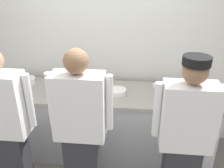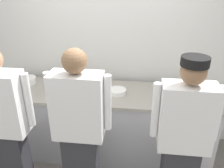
# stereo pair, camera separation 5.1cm
# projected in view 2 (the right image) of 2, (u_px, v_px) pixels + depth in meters

# --- Properties ---
(wall_back) EXTENTS (4.43, 0.10, 2.62)m
(wall_back) POSITION_uv_depth(u_px,v_px,m) (107.00, 50.00, 3.23)
(wall_back) COLOR silver
(wall_back) RESTS_ON ground
(prep_counter) EXTENTS (2.82, 0.74, 0.92)m
(prep_counter) POSITION_uv_depth(u_px,v_px,m) (102.00, 122.00, 3.13)
(prep_counter) COLOR #B2B2B7
(prep_counter) RESTS_ON ground
(chef_near_left) EXTENTS (0.61, 0.24, 1.68)m
(chef_near_left) POSITION_uv_depth(u_px,v_px,m) (5.00, 125.00, 2.33)
(chef_near_left) COLOR #2D2D33
(chef_near_left) RESTS_ON ground
(chef_center) EXTENTS (0.62, 0.24, 1.70)m
(chef_center) POSITION_uv_depth(u_px,v_px,m) (79.00, 129.00, 2.27)
(chef_center) COLOR #2D2D33
(chef_center) RESTS_ON ground
(chef_far_right) EXTENTS (0.60, 0.24, 1.67)m
(chef_far_right) POSITION_uv_depth(u_px,v_px,m) (183.00, 138.00, 2.14)
(chef_far_right) COLOR #2D2D33
(chef_far_right) RESTS_ON ground
(plate_stack_front) EXTENTS (0.22, 0.22, 0.08)m
(plate_stack_front) POSITION_uv_depth(u_px,v_px,m) (28.00, 80.00, 3.16)
(plate_stack_front) COLOR white
(plate_stack_front) RESTS_ON prep_counter
(plate_stack_rear) EXTENTS (0.22, 0.22, 0.06)m
(plate_stack_rear) POSITION_uv_depth(u_px,v_px,m) (117.00, 92.00, 2.88)
(plate_stack_rear) COLOR white
(plate_stack_rear) RESTS_ON prep_counter
(mixing_bowl_steel) EXTENTS (0.33, 0.33, 0.10)m
(mixing_bowl_steel) POSITION_uv_depth(u_px,v_px,m) (62.00, 87.00, 2.94)
(mixing_bowl_steel) COLOR #B7BABF
(mixing_bowl_steel) RESTS_ON prep_counter
(sheet_tray) EXTENTS (0.45, 0.39, 0.02)m
(sheet_tray) POSITION_uv_depth(u_px,v_px,m) (179.00, 92.00, 2.90)
(sheet_tray) COLOR #B7BABF
(sheet_tray) RESTS_ON prep_counter
(squeeze_bottle_primary) EXTENTS (0.06, 0.06, 0.19)m
(squeeze_bottle_primary) POSITION_uv_depth(u_px,v_px,m) (94.00, 80.00, 3.05)
(squeeze_bottle_primary) COLOR red
(squeeze_bottle_primary) RESTS_ON prep_counter
(squeeze_bottle_secondary) EXTENTS (0.05, 0.05, 0.20)m
(squeeze_bottle_secondary) POSITION_uv_depth(u_px,v_px,m) (101.00, 89.00, 2.79)
(squeeze_bottle_secondary) COLOR #56A333
(squeeze_bottle_secondary) RESTS_ON prep_counter
(ramekin_orange_sauce) EXTENTS (0.09, 0.09, 0.05)m
(ramekin_orange_sauce) POSITION_uv_depth(u_px,v_px,m) (186.00, 103.00, 2.63)
(ramekin_orange_sauce) COLOR white
(ramekin_orange_sauce) RESTS_ON prep_counter
(ramekin_yellow_sauce) EXTENTS (0.09, 0.09, 0.04)m
(ramekin_yellow_sauce) POSITION_uv_depth(u_px,v_px,m) (157.00, 86.00, 3.05)
(ramekin_yellow_sauce) COLOR white
(ramekin_yellow_sauce) RESTS_ON prep_counter
(deli_cup) EXTENTS (0.09, 0.09, 0.10)m
(deli_cup) POSITION_uv_depth(u_px,v_px,m) (84.00, 87.00, 2.94)
(deli_cup) COLOR white
(deli_cup) RESTS_ON prep_counter
(chefs_knife) EXTENTS (0.27, 0.03, 0.02)m
(chefs_knife) POSITION_uv_depth(u_px,v_px,m) (19.00, 92.00, 2.91)
(chefs_knife) COLOR #B7BABF
(chefs_knife) RESTS_ON prep_counter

